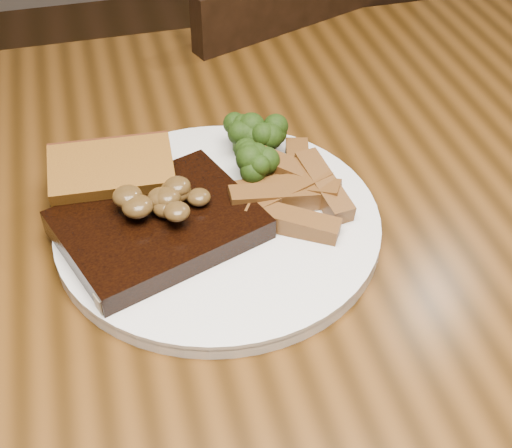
{
  "coord_description": "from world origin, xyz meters",
  "views": [
    {
      "loc": [
        -0.11,
        -0.48,
        1.22
      ],
      "look_at": [
        0.01,
        -0.01,
        0.78
      ],
      "focal_mm": 50.0,
      "sensor_mm": 36.0,
      "label": 1
    }
  ],
  "objects_px": {
    "chair_far": "(267,148)",
    "garlic_bread": "(115,188)",
    "dining_table": "(242,310)",
    "steak": "(158,226)",
    "plate": "(218,225)",
    "potato_wedges": "(293,208)"
  },
  "relations": [
    {
      "from": "plate",
      "to": "steak",
      "type": "xyz_separation_m",
      "value": [
        -0.06,
        -0.01,
        0.02
      ]
    },
    {
      "from": "chair_far",
      "to": "steak",
      "type": "xyz_separation_m",
      "value": [
        -0.25,
        -0.52,
        0.32
      ]
    },
    {
      "from": "dining_table",
      "to": "steak",
      "type": "height_order",
      "value": "steak"
    },
    {
      "from": "chair_far",
      "to": "potato_wedges",
      "type": "xyz_separation_m",
      "value": [
        -0.12,
        -0.53,
        0.32
      ]
    },
    {
      "from": "garlic_bread",
      "to": "potato_wedges",
      "type": "distance_m",
      "value": 0.18
    },
    {
      "from": "potato_wedges",
      "to": "steak",
      "type": "bearing_deg",
      "value": 177.81
    },
    {
      "from": "plate",
      "to": "steak",
      "type": "bearing_deg",
      "value": -172.25
    },
    {
      "from": "chair_far",
      "to": "potato_wedges",
      "type": "relative_size",
      "value": 7.28
    },
    {
      "from": "potato_wedges",
      "to": "garlic_bread",
      "type": "bearing_deg",
      "value": 156.28
    },
    {
      "from": "dining_table",
      "to": "steak",
      "type": "bearing_deg",
      "value": 165.9
    },
    {
      "from": "dining_table",
      "to": "steak",
      "type": "relative_size",
      "value": 9.24
    },
    {
      "from": "dining_table",
      "to": "steak",
      "type": "distance_m",
      "value": 0.14
    },
    {
      "from": "chair_far",
      "to": "plate",
      "type": "height_order",
      "value": "chair_far"
    },
    {
      "from": "garlic_bread",
      "to": "potato_wedges",
      "type": "relative_size",
      "value": 1.03
    },
    {
      "from": "chair_far",
      "to": "potato_wedges",
      "type": "distance_m",
      "value": 0.63
    },
    {
      "from": "dining_table",
      "to": "plate",
      "type": "bearing_deg",
      "value": 121.5
    },
    {
      "from": "dining_table",
      "to": "potato_wedges",
      "type": "distance_m",
      "value": 0.13
    },
    {
      "from": "plate",
      "to": "dining_table",
      "type": "bearing_deg",
      "value": -58.5
    },
    {
      "from": "chair_far",
      "to": "garlic_bread",
      "type": "relative_size",
      "value": 7.09
    },
    {
      "from": "chair_far",
      "to": "garlic_bread",
      "type": "xyz_separation_m",
      "value": [
        -0.28,
        -0.46,
        0.32
      ]
    },
    {
      "from": "plate",
      "to": "potato_wedges",
      "type": "bearing_deg",
      "value": -10.25
    },
    {
      "from": "steak",
      "to": "potato_wedges",
      "type": "height_order",
      "value": "steak"
    }
  ]
}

